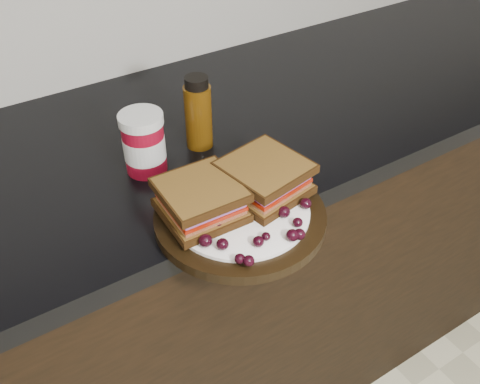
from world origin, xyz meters
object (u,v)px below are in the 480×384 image
object	(u,v)px
sandwich_left	(201,200)
oil_bottle	(198,112)
plate	(240,216)
condiment_jar	(144,143)

from	to	relation	value
sandwich_left	oil_bottle	bearing A→B (deg)	63.03
plate	condiment_jar	bearing A→B (deg)	108.09
plate	sandwich_left	world-z (taller)	sandwich_left
plate	oil_bottle	distance (m)	0.24
sandwich_left	condiment_jar	bearing A→B (deg)	94.80
sandwich_left	condiment_jar	size ratio (longest dim) A/B	1.05
condiment_jar	sandwich_left	bearing A→B (deg)	-86.42
plate	sandwich_left	distance (m)	0.08
condiment_jar	oil_bottle	distance (m)	0.12
oil_bottle	sandwich_left	bearing A→B (deg)	-118.19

